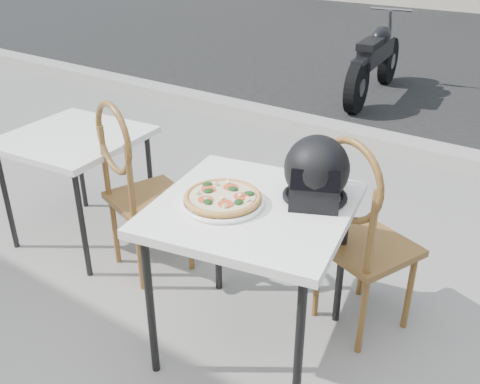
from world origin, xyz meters
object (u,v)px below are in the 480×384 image
Objects in this scene: plate at (223,202)px; pizza at (223,197)px; cafe_table_side at (74,145)px; helmet at (316,173)px; cafe_chair_main at (359,228)px; motorcycle at (375,61)px; cafe_chair_side at (135,181)px; cafe_table_main at (253,219)px.

pizza is at bearing 89.30° from plate.
helmet is at bearing -0.48° from cafe_table_side.
pizza is at bearing 67.75° from cafe_chair_main.
motorcycle is (-0.96, 4.01, -0.38)m from pizza.
pizza reaches higher than plate.
helmet is at bearing 40.88° from plate.
cafe_chair_side is at bearing 163.97° from plate.
cafe_chair_main is (0.42, 0.43, -0.19)m from plate.
cafe_table_side is at bearing 171.96° from cafe_table_main.
cafe_chair_main is 3.84m from motorcycle.
cafe_table_side is (-1.53, 0.01, -0.24)m from helmet.
cafe_table_side is 3.77m from motorcycle.
cafe_chair_side is (-1.14, -0.23, 0.00)m from cafe_chair_main.
cafe_chair_main is 1.00× the size of cafe_chair_side.
cafe_chair_main is 0.56× the size of motorcycle.
cafe_table_main is 0.16m from pizza.
cafe_chair_side is 3.82m from motorcycle.
cafe_table_main is 0.50m from cafe_chair_main.
cafe_table_main is at bearing -170.66° from cafe_chair_side.
cafe_table_side is at bearing 27.69° from cafe_chair_main.
cafe_table_side is at bearing -101.22° from motorcycle.
plate is at bearing -11.73° from cafe_table_side.
motorcycle is (-0.24, 3.81, -0.17)m from cafe_chair_side.
pizza is 1.07× the size of helmet.
cafe_chair_main is at bearing 29.64° from helmet.
cafe_chair_main is 1.67m from cafe_table_side.
cafe_chair_main is at bearing 46.04° from pizza.
cafe_chair_side is (0.53, -0.05, -0.06)m from cafe_table_side.
plate is 0.63m from cafe_chair_main.
pizza is 0.78m from cafe_chair_side.
cafe_chair_side reaches higher than motorcycle.
cafe_chair_side reaches higher than pizza.
cafe_table_main is 0.14m from plate.
motorcycle is (-1.37, 3.58, -0.16)m from cafe_chair_main.
pizza is 1.28m from cafe_table_side.
cafe_table_main is at bearing 34.33° from pizza.
helmet reaches higher than pizza.
cafe_chair_main is (0.13, 0.19, -0.30)m from helmet.
helmet is 0.36× the size of cafe_chair_side.
helmet is 0.47× the size of cafe_table_side.
helmet is 0.38m from cafe_chair_main.
cafe_chair_side is (-0.72, 0.21, -0.19)m from plate.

